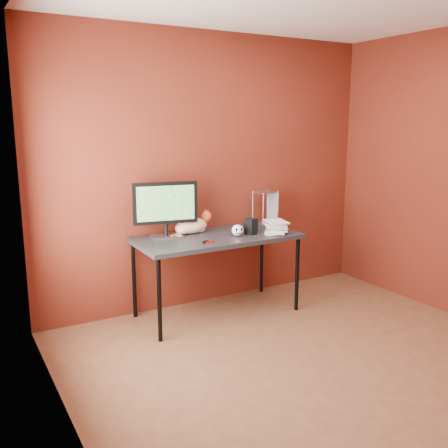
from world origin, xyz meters
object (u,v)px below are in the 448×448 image
monitor (166,207)px  desk (217,241)px  book_stack (266,167)px  cat (192,226)px  skull_mug (238,230)px  speaker (251,227)px

monitor → desk: bearing=-9.7°
desk → book_stack: (0.46, -0.11, 0.66)m
cat → book_stack: size_ratio=0.37×
book_stack → skull_mug: bearing=179.0°
monitor → speaker: monitor is taller
speaker → book_stack: (0.15, -0.02, 0.55)m
book_stack → desk: bearing=166.3°
skull_mug → cat: bearing=149.6°
cat → speaker: cat is taller
book_stack → cat: bearing=153.0°
cat → book_stack: 0.87m
monitor → skull_mug: monitor is taller
skull_mug → speaker: size_ratio=0.78×
cat → monitor: bearing=-173.8°
desk → skull_mug: bearing=-34.3°
desk → cat: bearing=127.9°
speaker → book_stack: 0.57m
cat → skull_mug: bearing=-45.6°
monitor → skull_mug: 0.68m
cat → speaker: (0.47, -0.29, -0.01)m
monitor → cat: bearing=18.5°
desk → monitor: 0.57m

